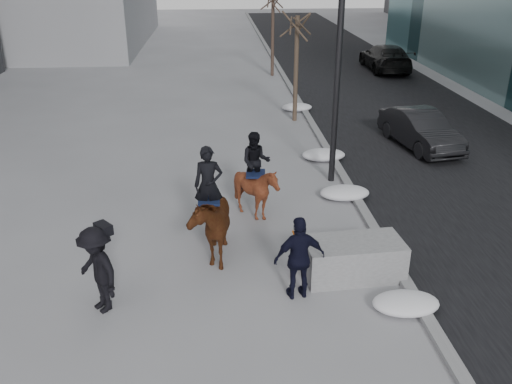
{
  "coord_description": "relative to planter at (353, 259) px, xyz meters",
  "views": [
    {
      "loc": [
        -0.83,
        -9.67,
        6.33
      ],
      "look_at": [
        0.0,
        1.2,
        1.5
      ],
      "focal_mm": 38.0,
      "sensor_mm": 36.0,
      "label": 1
    }
  ],
  "objects": [
    {
      "name": "planter",
      "position": [
        0.0,
        0.0,
        0.0
      ],
      "size": [
        2.13,
        1.18,
        0.82
      ],
      "primitive_type": "cube",
      "rotation": [
        0.0,
        0.0,
        0.07
      ],
      "color": "#959598",
      "rests_on": "ground"
    },
    {
      "name": "car_far",
      "position": [
        7.14,
        21.58,
        0.34
      ],
      "size": [
        2.18,
        5.19,
        1.5
      ],
      "primitive_type": "imported",
      "rotation": [
        0.0,
        0.0,
        3.13
      ],
      "color": "black",
      "rests_on": "ground"
    },
    {
      "name": "road",
      "position": [
        5.03,
        9.98,
        -0.41
      ],
      "size": [
        8.0,
        90.0,
        0.01
      ],
      "primitive_type": "cube",
      "color": "black",
      "rests_on": "ground"
    },
    {
      "name": "car_near",
      "position": [
        4.35,
        8.06,
        0.24
      ],
      "size": [
        2.03,
        4.14,
        1.3
      ],
      "primitive_type": "imported",
      "rotation": [
        0.0,
        0.0,
        0.17
      ],
      "color": "black",
      "rests_on": "ground"
    },
    {
      "name": "camera_crew",
      "position": [
        -5.11,
        -0.8,
        0.48
      ],
      "size": [
        1.23,
        1.29,
        1.75
      ],
      "color": "black",
      "rests_on": "ground"
    },
    {
      "name": "lamppost",
      "position": [
        0.63,
        5.17,
        4.58
      ],
      "size": [
        0.25,
        1.37,
        9.09
      ],
      "color": "black",
      "rests_on": "ground"
    },
    {
      "name": "snow_piles",
      "position": [
        0.73,
        5.78,
        -0.24
      ],
      "size": [
        1.43,
        15.28,
        0.36
      ],
      "color": "silver",
      "rests_on": "ground"
    },
    {
      "name": "mounted_left",
      "position": [
        -3.01,
        1.11,
        0.54
      ],
      "size": [
        0.94,
        1.99,
        2.55
      ],
      "color": "#471A0E",
      "rests_on": "ground"
    },
    {
      "name": "tree_far",
      "position": [
        0.43,
        20.63,
        2.0
      ],
      "size": [
        1.2,
        1.2,
        4.83
      ],
      "primitive_type": null,
      "color": "#392A22",
      "rests_on": "ground"
    },
    {
      "name": "feeder",
      "position": [
        -1.26,
        -0.66,
        0.47
      ],
      "size": [
        1.08,
        0.94,
        1.75
      ],
      "color": "black",
      "rests_on": "ground"
    },
    {
      "name": "ground",
      "position": [
        -1.97,
        -0.02,
        -0.41
      ],
      "size": [
        120.0,
        120.0,
        0.0
      ],
      "primitive_type": "plane",
      "color": "gray",
      "rests_on": "ground"
    },
    {
      "name": "mounted_right",
      "position": [
        -1.83,
        2.97,
        0.5
      ],
      "size": [
        1.32,
        1.45,
        2.26
      ],
      "color": "#4E1B0F",
      "rests_on": "ground"
    },
    {
      "name": "curb",
      "position": [
        1.03,
        9.98,
        -0.35
      ],
      "size": [
        0.25,
        90.0,
        0.12
      ],
      "primitive_type": "cube",
      "color": "gray",
      "rests_on": "ground"
    },
    {
      "name": "tree_near",
      "position": [
        0.43,
        11.72,
        1.89
      ],
      "size": [
        1.2,
        1.2,
        4.59
      ],
      "primitive_type": null,
      "color": "#3B3023",
      "rests_on": "ground"
    }
  ]
}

